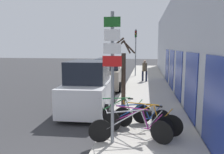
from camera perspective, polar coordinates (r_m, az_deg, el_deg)
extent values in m
plane|color=#333335|center=(15.20, -0.69, -3.37)|extent=(80.00, 80.00, 0.00)
cube|color=#ADA89E|center=(17.75, 9.12, -1.60)|extent=(3.20, 32.00, 0.15)
cube|color=#B2B7C1|center=(17.62, 15.11, 8.53)|extent=(0.20, 32.00, 6.50)
cube|color=navy|center=(6.19, 25.49, -7.09)|extent=(0.03, 2.30, 2.59)
cube|color=navy|center=(9.27, 19.76, -2.01)|extent=(0.03, 2.30, 2.59)
cube|color=navy|center=(12.44, 16.93, 0.53)|extent=(0.03, 2.30, 2.59)
cube|color=navy|center=(15.64, 15.26, 2.03)|extent=(0.03, 2.30, 2.59)
cube|color=navy|center=(18.85, 14.15, 3.02)|extent=(0.03, 2.30, 2.59)
cylinder|color=gray|center=(6.23, 0.11, -0.66)|extent=(0.10, 0.10, 3.78)
cube|color=#19591E|center=(6.14, 0.03, 14.21)|extent=(0.46, 0.02, 0.27)
cube|color=white|center=(6.11, 0.03, 10.90)|extent=(0.45, 0.02, 0.32)
cube|color=white|center=(6.10, 0.03, 7.48)|extent=(0.50, 0.02, 0.29)
cube|color=red|center=(6.12, 0.03, 4.15)|extent=(0.54, 0.02, 0.30)
cylinder|color=black|center=(6.65, -3.10, -13.88)|extent=(0.68, 0.24, 0.70)
cylinder|color=black|center=(7.06, 12.87, -12.75)|extent=(0.68, 0.24, 0.70)
cylinder|color=#B7B7BC|center=(6.64, 3.14, -10.96)|extent=(1.03, 0.34, 0.57)
cylinder|color=#B7B7BC|center=(6.58, 3.98, -8.90)|extent=(1.20, 0.39, 0.09)
cylinder|color=#B7B7BC|center=(6.79, 8.36, -10.83)|extent=(0.22, 0.10, 0.50)
cylinder|color=#B7B7BC|center=(6.95, 10.25, -12.80)|extent=(0.65, 0.22, 0.08)
cylinder|color=#B7B7BC|center=(6.90, 11.06, -10.83)|extent=(0.48, 0.17, 0.56)
cylinder|color=#B7B7BC|center=(6.56, -2.27, -11.43)|extent=(0.22, 0.10, 0.60)
cube|color=black|center=(6.74, 9.19, -8.64)|extent=(0.21, 0.13, 0.04)
cylinder|color=#99999E|center=(6.48, -1.44, -8.92)|extent=(0.15, 0.43, 0.02)
cylinder|color=black|center=(7.48, -0.06, -11.34)|extent=(0.64, 0.35, 0.70)
cylinder|color=black|center=(6.67, 12.84, -13.98)|extent=(0.64, 0.35, 0.70)
cylinder|color=#8C1E72|center=(7.03, 4.43, -9.84)|extent=(0.90, 0.48, 0.58)
cylinder|color=#8C1E72|center=(6.92, 5.09, -8.02)|extent=(1.05, 0.55, 0.09)
cylinder|color=#8C1E72|center=(6.78, 8.69, -10.83)|extent=(0.21, 0.13, 0.50)
cylinder|color=#8C1E72|center=(6.78, 10.36, -13.31)|extent=(0.57, 0.31, 0.08)
cylinder|color=#8C1E72|center=(6.66, 11.12, -11.47)|extent=(0.43, 0.24, 0.56)
cylinder|color=#8C1E72|center=(7.34, 0.51, -9.27)|extent=(0.20, 0.12, 0.61)
cube|color=black|center=(6.66, 9.43, -8.79)|extent=(0.21, 0.16, 0.04)
cylinder|color=#99999E|center=(7.21, 1.10, -7.12)|extent=(0.22, 0.40, 0.02)
cylinder|color=black|center=(7.86, 2.97, -10.37)|extent=(0.67, 0.29, 0.71)
cylinder|color=black|center=(7.28, 15.37, -12.17)|extent=(0.67, 0.29, 0.71)
cylinder|color=orange|center=(7.50, 7.42, -8.71)|extent=(0.91, 0.39, 0.58)
cylinder|color=orange|center=(7.41, 8.07, -6.96)|extent=(1.05, 0.45, 0.09)
cylinder|color=orange|center=(7.32, 11.50, -9.44)|extent=(0.20, 0.11, 0.51)
cylinder|color=orange|center=(7.35, 13.06, -11.68)|extent=(0.57, 0.25, 0.08)
cylinder|color=orange|center=(7.24, 13.78, -9.92)|extent=(0.43, 0.19, 0.57)
cylinder|color=orange|center=(7.74, 3.56, -8.35)|extent=(0.20, 0.11, 0.61)
cube|color=black|center=(7.22, 12.21, -7.50)|extent=(0.22, 0.15, 0.04)
cylinder|color=#99999E|center=(7.62, 4.16, -6.27)|extent=(0.19, 0.42, 0.02)
cylinder|color=black|center=(7.65, -0.16, -11.15)|extent=(0.63, 0.18, 0.64)
cylinder|color=black|center=(7.96, 12.69, -10.57)|extent=(0.63, 0.18, 0.64)
cylinder|color=#1E4799|center=(7.63, 4.81, -8.88)|extent=(0.96, 0.26, 0.53)
cylinder|color=#1E4799|center=(7.58, 5.48, -7.23)|extent=(1.12, 0.29, 0.08)
cylinder|color=#1E4799|center=(7.75, 9.00, -8.88)|extent=(0.21, 0.08, 0.46)
cylinder|color=#1E4799|center=(7.87, 10.54, -10.53)|extent=(0.60, 0.17, 0.08)
cylinder|color=#1E4799|center=(7.83, 11.20, -8.94)|extent=(0.45, 0.13, 0.52)
cylinder|color=#1E4799|center=(7.57, 0.51, -9.18)|extent=(0.21, 0.08, 0.56)
cube|color=black|center=(7.70, 9.68, -7.10)|extent=(0.21, 0.12, 0.04)
cylinder|color=#99999E|center=(7.50, 1.18, -7.17)|extent=(0.12, 0.43, 0.02)
cylinder|color=black|center=(8.33, -4.42, -9.31)|extent=(0.71, 0.09, 0.71)
cylinder|color=black|center=(8.25, 7.85, -9.54)|extent=(0.71, 0.09, 0.71)
cylinder|color=#197233|center=(8.17, 0.15, -7.25)|extent=(0.98, 0.11, 0.58)
cylinder|color=#197233|center=(8.10, 0.77, -5.57)|extent=(1.14, 0.12, 0.09)
cylinder|color=#197233|center=(8.15, 4.17, -7.50)|extent=(0.21, 0.05, 0.51)
cylinder|color=#197233|center=(8.23, 5.70, -9.36)|extent=(0.62, 0.07, 0.08)
cylinder|color=#197233|center=(8.16, 6.34, -7.70)|extent=(0.46, 0.06, 0.57)
cylinder|color=#197233|center=(8.24, -3.83, -7.33)|extent=(0.21, 0.05, 0.61)
cube|color=black|center=(8.08, 4.82, -5.67)|extent=(0.21, 0.09, 0.04)
cylinder|color=#99999E|center=(8.15, -3.24, -5.30)|extent=(0.06, 0.44, 0.02)
cube|color=silver|center=(10.31, -5.92, -4.38)|extent=(2.06, 4.47, 1.20)
cube|color=black|center=(9.96, -6.22, 1.48)|extent=(1.78, 2.35, 0.96)
cylinder|color=black|center=(11.92, -8.93, -4.97)|extent=(0.25, 0.68, 0.67)
cylinder|color=black|center=(11.57, 0.12, -5.26)|extent=(0.25, 0.68, 0.67)
cylinder|color=black|center=(9.40, -13.34, -8.59)|extent=(0.25, 0.68, 0.67)
cylinder|color=black|center=(8.96, -1.80, -9.20)|extent=(0.25, 0.68, 0.67)
cube|color=gray|center=(15.75, -0.87, -0.07)|extent=(1.93, 4.36, 1.21)
cube|color=black|center=(15.47, -0.95, 3.49)|extent=(1.65, 2.30, 0.78)
cylinder|color=black|center=(17.22, -3.19, -0.92)|extent=(0.26, 0.68, 0.67)
cylinder|color=black|center=(17.05, 2.49, -1.01)|extent=(0.26, 0.68, 0.67)
cylinder|color=black|center=(14.65, -4.77, -2.49)|extent=(0.26, 0.68, 0.67)
cylinder|color=black|center=(14.44, 1.91, -2.62)|extent=(0.26, 0.68, 0.67)
cylinder|color=#1E2338|center=(18.13, 8.96, 0.20)|extent=(0.16, 0.16, 0.85)
cylinder|color=#1E2338|center=(18.17, 8.02, 0.24)|extent=(0.16, 0.16, 0.85)
cylinder|color=brown|center=(18.06, 8.54, 2.61)|extent=(0.39, 0.39, 0.67)
sphere|color=tan|center=(18.03, 8.57, 4.03)|extent=(0.23, 0.23, 0.23)
cylinder|color=#3D2D23|center=(10.16, 3.01, -0.92)|extent=(0.20, 0.20, 2.53)
cylinder|color=#3D2D23|center=(10.36, 3.94, 7.86)|extent=(0.34, 0.74, 0.64)
cylinder|color=#3D2D23|center=(10.18, 0.52, 8.20)|extent=(0.98, 0.25, 0.75)
cylinder|color=#3D2D23|center=(10.05, 1.39, 7.81)|extent=(0.65, 0.13, 0.61)
cylinder|color=#3D2D23|center=(10.28, 4.53, 7.70)|extent=(0.56, 0.62, 0.59)
cylinder|color=gray|center=(21.41, 6.18, 6.32)|extent=(0.10, 0.10, 4.50)
cube|color=black|center=(21.34, 6.24, 11.14)|extent=(0.20, 0.16, 0.64)
sphere|color=red|center=(21.27, 6.23, 11.70)|extent=(0.11, 0.11, 0.11)
sphere|color=orange|center=(21.25, 6.23, 11.16)|extent=(0.11, 0.11, 0.11)
sphere|color=green|center=(21.24, 6.22, 10.62)|extent=(0.11, 0.11, 0.11)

